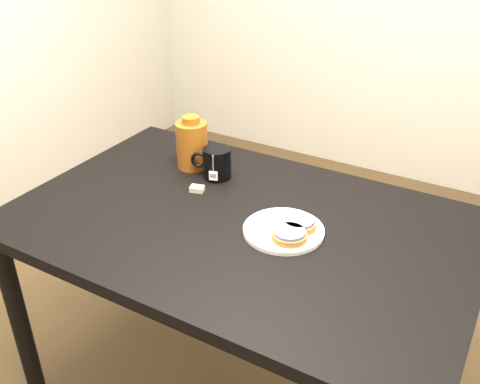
# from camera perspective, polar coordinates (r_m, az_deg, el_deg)

# --- Properties ---
(table) EXTENTS (1.40, 0.90, 0.75)m
(table) POSITION_cam_1_polar(r_m,az_deg,el_deg) (1.68, 0.02, -5.33)
(table) COLOR black
(table) RESTS_ON ground_plane
(plate) EXTENTS (0.24, 0.24, 0.02)m
(plate) POSITION_cam_1_polar(r_m,az_deg,el_deg) (1.57, 4.67, -4.05)
(plate) COLOR white
(plate) RESTS_ON table
(bagel_back) EXTENTS (0.15, 0.15, 0.03)m
(bagel_back) POSITION_cam_1_polar(r_m,az_deg,el_deg) (1.58, 6.27, -3.33)
(bagel_back) COLOR brown
(bagel_back) RESTS_ON plate
(bagel_front) EXTENTS (0.13, 0.13, 0.03)m
(bagel_front) POSITION_cam_1_polar(r_m,az_deg,el_deg) (1.52, 5.29, -4.55)
(bagel_front) COLOR brown
(bagel_front) RESTS_ON plate
(mug) EXTENTS (0.15, 0.12, 0.11)m
(mug) POSITION_cam_1_polar(r_m,az_deg,el_deg) (1.85, -2.53, 3.14)
(mug) COLOR black
(mug) RESTS_ON table
(teabag_pouch) EXTENTS (0.05, 0.04, 0.02)m
(teabag_pouch) POSITION_cam_1_polar(r_m,az_deg,el_deg) (1.79, -4.60, 0.34)
(teabag_pouch) COLOR #C6B793
(teabag_pouch) RESTS_ON table
(bagel_package) EXTENTS (0.12, 0.12, 0.19)m
(bagel_package) POSITION_cam_1_polar(r_m,az_deg,el_deg) (1.92, -5.15, 5.12)
(bagel_package) COLOR #65300D
(bagel_package) RESTS_ON table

